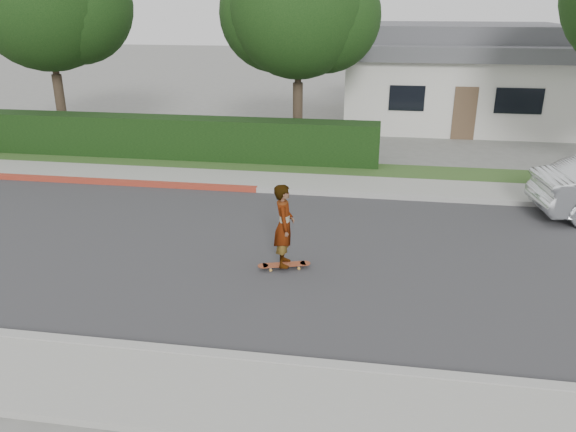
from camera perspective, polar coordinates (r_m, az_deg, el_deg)
name	(u,v)px	position (r m, az deg, el deg)	size (l,w,h in m)	color
ground	(177,246)	(13.11, -11.23, -3.01)	(120.00, 120.00, 0.00)	slate
road	(177,246)	(13.11, -11.23, -2.99)	(60.00, 8.00, 0.01)	#2D2D30
curb_near	(90,344)	(9.81, -19.48, -12.18)	(60.00, 0.20, 0.15)	#9E9E99
sidewalk_near	(60,380)	(9.19, -22.13, -15.16)	(60.00, 1.60, 0.12)	gray
curb_far	(224,188)	(16.72, -6.54, 2.86)	(60.00, 0.20, 0.15)	#9E9E99
curb_red_section	(67,180)	(18.67, -21.53, 3.44)	(12.00, 0.21, 0.15)	#9B3321
sidewalk_far	(231,179)	(17.56, -5.76, 3.72)	(60.00, 1.60, 0.12)	gray
planting_strip	(243,166)	(19.04, -4.55, 5.11)	(60.00, 1.60, 0.10)	#2D4C1E
hedge	(163,138)	(20.32, -12.55, 7.73)	(15.00, 1.00, 1.50)	black
tree_left	(48,0)	(23.16, -23.19, 19.49)	(5.99, 5.21, 8.00)	#33261C
tree_center	(299,12)	(20.59, 1.09, 20.06)	(5.66, 4.84, 7.44)	#33261C
house	(460,75)	(27.61, 17.07, 13.58)	(10.60, 8.60, 4.30)	beige
skateboard	(284,265)	(11.75, -0.39, -4.98)	(1.12, 0.53, 0.10)	gold
skateboarder	(284,225)	(11.39, -0.40, -0.96)	(0.64, 0.42, 1.74)	white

